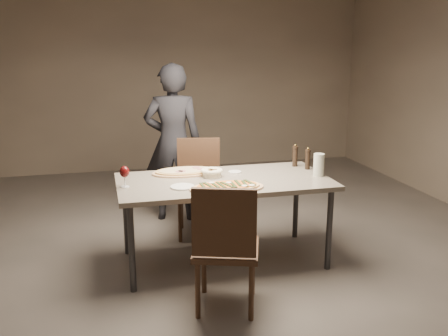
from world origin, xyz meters
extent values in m
plane|color=#5B544E|center=(0.00, 0.00, 0.00)|extent=(7.00, 7.00, 0.00)
plane|color=gray|center=(0.00, 3.50, 1.40)|extent=(6.00, 0.00, 6.00)
cube|color=slate|center=(0.00, 0.00, 0.73)|extent=(1.80, 0.90, 0.04)
cylinder|color=#333335|center=(-0.82, -0.37, 0.35)|extent=(0.05, 0.05, 0.71)
cylinder|color=#333335|center=(0.82, -0.37, 0.35)|extent=(0.05, 0.05, 0.71)
cylinder|color=#333335|center=(-0.82, 0.37, 0.35)|extent=(0.05, 0.05, 0.71)
cylinder|color=#333335|center=(0.82, 0.37, 0.35)|extent=(0.05, 0.05, 0.71)
ellipsoid|color=white|center=(0.14, -0.35, 0.79)|extent=(0.05, 0.05, 0.01)
ellipsoid|color=white|center=(-0.15, -0.20, 0.79)|extent=(0.05, 0.05, 0.01)
ellipsoid|color=white|center=(0.08, -0.35, 0.79)|extent=(0.05, 0.05, 0.01)
ellipsoid|color=white|center=(-0.02, -0.23, 0.79)|extent=(0.05, 0.05, 0.01)
cube|color=#273516|center=(-0.24, -0.27, 0.79)|extent=(0.03, 0.17, 0.01)
cube|color=#273516|center=(-0.19, -0.27, 0.79)|extent=(0.07, 0.17, 0.01)
cube|color=#273516|center=(-0.14, -0.26, 0.79)|extent=(0.05, 0.17, 0.01)
cube|color=#273516|center=(-0.09, -0.28, 0.79)|extent=(0.05, 0.17, 0.01)
cube|color=#273516|center=(-0.05, -0.29, 0.79)|extent=(0.08, 0.17, 0.01)
cube|color=#273516|center=(0.00, -0.30, 0.79)|extent=(0.02, 0.17, 0.01)
cube|color=#273516|center=(0.05, -0.26, 0.79)|extent=(0.03, 0.17, 0.01)
cube|color=#273516|center=(0.10, -0.29, 0.79)|extent=(0.03, 0.17, 0.01)
cube|color=#273516|center=(0.15, -0.27, 0.79)|extent=(0.06, 0.17, 0.01)
cylinder|color=tan|center=(-0.35, 0.22, 0.79)|extent=(0.07, 0.07, 0.00)
cylinder|color=tan|center=(-0.32, 0.23, 0.79)|extent=(0.07, 0.07, 0.00)
cylinder|color=tan|center=(-0.15, 0.27, 0.79)|extent=(0.07, 0.07, 0.00)
cylinder|color=tan|center=(-0.18, 0.33, 0.79)|extent=(0.07, 0.07, 0.00)
cylinder|color=beige|center=(-0.08, 0.11, 0.78)|extent=(0.16, 0.16, 0.06)
torus|color=beige|center=(-0.08, 0.11, 0.80)|extent=(0.19, 0.19, 0.03)
cube|color=#AD7B46|center=(-0.06, 0.11, 0.80)|extent=(0.06, 0.05, 0.04)
cube|color=#AD7B46|center=(-0.09, 0.13, 0.80)|extent=(0.05, 0.06, 0.04)
cube|color=#AD7B46|center=(-0.09, 0.09, 0.80)|extent=(0.06, 0.06, 0.04)
cylinder|color=white|center=(0.15, 0.19, 0.76)|extent=(0.11, 0.11, 0.01)
cylinder|color=olive|center=(0.15, 0.19, 0.76)|extent=(0.08, 0.08, 0.00)
cylinder|color=black|center=(0.83, 0.15, 0.83)|extent=(0.05, 0.05, 0.16)
cylinder|color=black|center=(0.83, 0.15, 0.92)|extent=(0.05, 0.05, 0.02)
sphere|color=gold|center=(0.83, 0.15, 0.94)|extent=(0.02, 0.02, 0.02)
cylinder|color=black|center=(0.76, 0.29, 0.84)|extent=(0.05, 0.05, 0.17)
cylinder|color=black|center=(0.76, 0.29, 0.93)|extent=(0.05, 0.05, 0.02)
sphere|color=gold|center=(0.76, 0.29, 0.95)|extent=(0.02, 0.02, 0.02)
cylinder|color=silver|center=(0.83, -0.09, 0.85)|extent=(0.09, 0.09, 0.20)
cylinder|color=silver|center=(-0.83, -0.03, 0.75)|extent=(0.07, 0.07, 0.01)
cylinder|color=silver|center=(-0.83, -0.03, 0.80)|extent=(0.01, 0.01, 0.08)
ellipsoid|color=#480A0B|center=(-0.83, -0.03, 0.88)|extent=(0.08, 0.08, 0.09)
cylinder|color=white|center=(-0.38, -0.16, 0.76)|extent=(0.19, 0.19, 0.01)
cube|color=#3F291A|center=(-0.17, -0.75, 0.44)|extent=(0.58, 0.58, 0.04)
cylinder|color=#3F291A|center=(-0.41, -0.87, 0.21)|extent=(0.04, 0.04, 0.42)
cylinder|color=#3F291A|center=(-0.05, -0.99, 0.21)|extent=(0.04, 0.04, 0.42)
cylinder|color=#3F291A|center=(-0.29, -0.52, 0.21)|extent=(0.04, 0.04, 0.42)
cylinder|color=#3F291A|center=(0.06, -0.64, 0.21)|extent=(0.04, 0.04, 0.42)
cube|color=#3F291A|center=(-0.24, -0.95, 0.72)|extent=(0.42, 0.18, 0.48)
cube|color=#3F291A|center=(-0.09, 0.67, 0.44)|extent=(0.53, 0.53, 0.04)
cylinder|color=#3F291A|center=(0.13, 0.81, 0.21)|extent=(0.04, 0.04, 0.42)
cylinder|color=#3F291A|center=(-0.23, 0.89, 0.21)|extent=(0.04, 0.04, 0.42)
cylinder|color=#3F291A|center=(0.06, 0.45, 0.21)|extent=(0.04, 0.04, 0.42)
cylinder|color=#3F291A|center=(-0.31, 0.53, 0.21)|extent=(0.04, 0.04, 0.42)
cube|color=#3F291A|center=(-0.05, 0.87, 0.71)|extent=(0.43, 0.12, 0.47)
imported|color=black|center=(-0.25, 1.22, 0.84)|extent=(0.68, 0.52, 1.68)
camera|label=1|loc=(-1.00, -3.97, 1.89)|focal=40.00mm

